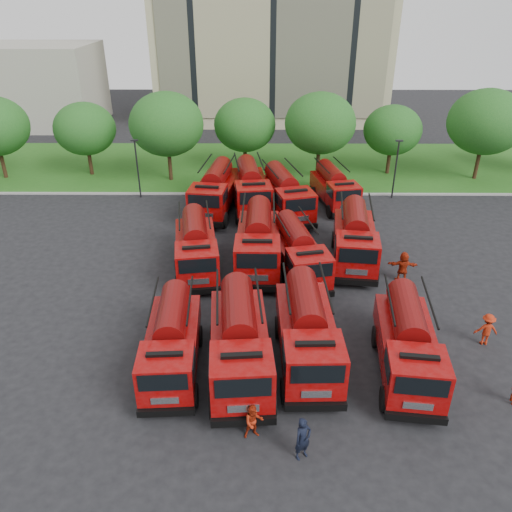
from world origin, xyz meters
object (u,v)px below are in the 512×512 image
at_px(fire_truck_0, 172,342).
at_px(fire_truck_10, 285,195).
at_px(fire_truck_4, 196,247).
at_px(fire_truck_9, 250,188).
at_px(fire_truck_11, 334,187).
at_px(firefighter_1, 254,436).
at_px(fire_truck_8, 215,191).
at_px(firefighter_4, 254,282).
at_px(fire_truck_2, 307,331).
at_px(fire_truck_3, 408,344).
at_px(fire_truck_5, 258,241).
at_px(firefighter_3, 483,343).
at_px(fire_truck_6, 298,252).
at_px(firefighter_0, 302,456).
at_px(fire_truck_7, 355,238).
at_px(fire_truck_1, 240,341).
at_px(firefighter_2, 512,403).
at_px(firefighter_5, 401,280).

xyz_separation_m(fire_truck_0, fire_truck_10, (6.16, 18.44, 0.19)).
distance_m(fire_truck_4, fire_truck_9, 10.77).
height_order(fire_truck_10, fire_truck_11, fire_truck_10).
bearing_deg(firefighter_1, fire_truck_11, 62.99).
relative_size(fire_truck_4, fire_truck_10, 0.94).
bearing_deg(fire_truck_8, fire_truck_4, -85.49).
relative_size(fire_truck_10, firefighter_4, 4.23).
bearing_deg(fire_truck_2, fire_truck_11, 77.42).
bearing_deg(fire_truck_4, fire_truck_3, -49.99).
height_order(fire_truck_2, fire_truck_8, fire_truck_8).
bearing_deg(fire_truck_5, fire_truck_2, -74.99).
distance_m(fire_truck_2, firefighter_3, 9.54).
bearing_deg(fire_truck_6, fire_truck_3, -75.83).
xyz_separation_m(fire_truck_3, firefighter_0, (-5.21, -4.98, -1.65)).
xyz_separation_m(fire_truck_0, fire_truck_3, (10.99, -0.16, 0.07)).
height_order(fire_truck_5, fire_truck_7, fire_truck_5).
bearing_deg(fire_truck_10, firefighter_3, -74.18).
distance_m(fire_truck_6, fire_truck_11, 12.27).
relative_size(fire_truck_0, firefighter_3, 3.96).
distance_m(fire_truck_3, firefighter_3, 5.41).
bearing_deg(fire_truck_4, fire_truck_7, -1.67).
xyz_separation_m(fire_truck_11, firefighter_4, (-6.57, -12.65, -1.56)).
relative_size(fire_truck_0, firefighter_1, 4.32).
bearing_deg(fire_truck_9, fire_truck_1, -97.24).
bearing_deg(fire_truck_4, fire_truck_5, 0.08).
relative_size(fire_truck_2, fire_truck_7, 0.97).
height_order(fire_truck_1, fire_truck_4, fire_truck_1).
bearing_deg(fire_truck_2, firefighter_1, -119.21).
height_order(fire_truck_4, fire_truck_10, fire_truck_10).
distance_m(fire_truck_7, fire_truck_10, 8.76).
bearing_deg(fire_truck_4, firefighter_0, -77.13).
bearing_deg(firefighter_2, fire_truck_2, 81.64).
xyz_separation_m(fire_truck_0, fire_truck_7, (10.36, 10.76, 0.16)).
xyz_separation_m(fire_truck_0, firefighter_3, (15.67, 1.99, -1.58)).
height_order(fire_truck_11, firefighter_2, fire_truck_11).
bearing_deg(fire_truck_1, firefighter_1, -84.38).
height_order(fire_truck_10, firefighter_0, fire_truck_10).
distance_m(fire_truck_2, firefighter_5, 10.27).
relative_size(fire_truck_6, firefighter_1, 4.52).
distance_m(fire_truck_7, firefighter_2, 13.99).
bearing_deg(fire_truck_0, fire_truck_5, 64.93).
bearing_deg(fire_truck_5, fire_truck_4, -170.51).
distance_m(fire_truck_2, firefighter_1, 5.66).
distance_m(fire_truck_0, firefighter_5, 15.50).
relative_size(fire_truck_7, fire_truck_8, 0.96).
distance_m(fire_truck_3, fire_truck_6, 10.17).
xyz_separation_m(firefighter_0, firefighter_3, (9.89, 7.13, 0.00)).
distance_m(fire_truck_1, fire_truck_11, 22.01).
relative_size(fire_truck_11, firefighter_2, 4.36).
height_order(fire_truck_5, firefighter_1, fire_truck_5).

